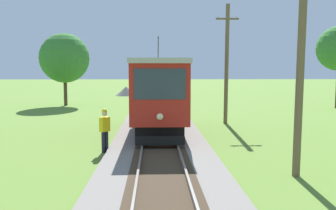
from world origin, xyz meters
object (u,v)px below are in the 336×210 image
(tree_right_near, at_px, (65,58))
(track_worker, at_px, (105,128))
(gravel_pile, at_px, (126,91))
(utility_pole_near_tram, at_px, (301,43))
(utility_pole_mid, at_px, (227,63))
(red_tram, at_px, (159,92))
(freight_car, at_px, (156,83))

(tree_right_near, bearing_deg, track_worker, -72.05)
(gravel_pile, bearing_deg, utility_pole_near_tram, -77.29)
(utility_pole_mid, height_order, gravel_pile, utility_pole_mid)
(track_worker, relative_size, tree_right_near, 0.26)
(red_tram, xyz_separation_m, tree_right_near, (-8.58, 15.55, 2.24))
(freight_car, height_order, utility_pole_near_tram, utility_pole_near_tram)
(utility_pole_near_tram, height_order, gravel_pile, utility_pole_near_tram)
(freight_car, distance_m, utility_pole_mid, 26.08)
(red_tram, relative_size, gravel_pile, 3.02)
(utility_pole_mid, xyz_separation_m, gravel_pile, (-8.13, 24.87, -3.15))
(freight_car, bearing_deg, utility_pole_near_tram, -83.46)
(utility_pole_mid, bearing_deg, red_tram, -139.78)
(freight_car, relative_size, utility_pole_near_tram, 0.64)
(freight_car, relative_size, utility_pole_mid, 0.71)
(freight_car, height_order, gravel_pile, freight_car)
(utility_pole_near_tram, xyz_separation_m, tree_right_near, (-12.80, 23.17, 0.29))
(red_tram, bearing_deg, gravel_pile, 97.83)
(utility_pole_near_tram, bearing_deg, gravel_pile, 102.71)
(tree_right_near, bearing_deg, freight_car, 57.90)
(track_worker, bearing_deg, tree_right_near, 150.76)
(utility_pole_mid, xyz_separation_m, tree_right_near, (-12.80, 11.97, 0.68))
(utility_pole_near_tram, height_order, track_worker, utility_pole_near_tram)
(utility_pole_mid, bearing_deg, track_worker, -130.33)
(red_tram, distance_m, utility_pole_near_tram, 8.93)
(track_worker, bearing_deg, utility_pole_near_tram, 13.70)
(red_tram, bearing_deg, track_worker, -118.98)
(red_tram, xyz_separation_m, utility_pole_mid, (4.22, 3.57, 1.56))
(red_tram, distance_m, freight_car, 29.22)
(gravel_pile, xyz_separation_m, tree_right_near, (-4.66, -12.90, 3.83))
(utility_pole_mid, height_order, track_worker, utility_pole_mid)
(utility_pole_near_tram, bearing_deg, freight_car, 96.54)
(red_tram, xyz_separation_m, track_worker, (-2.23, -4.03, -1.21))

